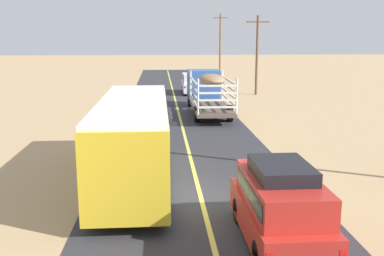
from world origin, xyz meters
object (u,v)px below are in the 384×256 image
at_px(livestock_truck, 206,87).
at_px(power_pole_far, 220,42).
at_px(car_far, 192,83).
at_px(suv_near, 280,205).
at_px(bus, 134,138).
at_px(power_pole_mid, 257,53).

xyz_separation_m(livestock_truck, power_pole_far, (5.79, 34.83, 2.93)).
bearing_deg(car_far, livestock_truck, -88.20).
distance_m(suv_near, bus, 6.99).
bearing_deg(power_pole_mid, power_pole_far, 90.00).
relative_size(livestock_truck, power_pole_far, 1.10).
height_order(power_pole_mid, power_pole_far, power_pole_far).
xyz_separation_m(bus, power_pole_mid, (10.32, 25.52, 2.27)).
height_order(car_far, power_pole_far, power_pole_far).
bearing_deg(power_pole_mid, livestock_truck, -122.74).
relative_size(bus, power_pole_mid, 1.34).
bearing_deg(livestock_truck, power_pole_far, 80.56).
height_order(livestock_truck, power_pole_mid, power_pole_mid).
xyz_separation_m(car_far, power_pole_far, (6.11, 24.54, 3.64)).
bearing_deg(power_pole_far, bus, -101.36).
height_order(bus, car_far, bus).
distance_m(bus, power_pole_far, 52.46).
xyz_separation_m(suv_near, car_far, (0.04, 32.39, -0.06)).
bearing_deg(suv_near, car_far, 89.92).
xyz_separation_m(power_pole_mid, power_pole_far, (-0.00, 25.82, 0.71)).
xyz_separation_m(bus, car_far, (4.20, 26.80, -0.66)).
xyz_separation_m(bus, power_pole_far, (10.32, 51.35, 2.98)).
bearing_deg(power_pole_far, power_pole_mid, -90.00).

